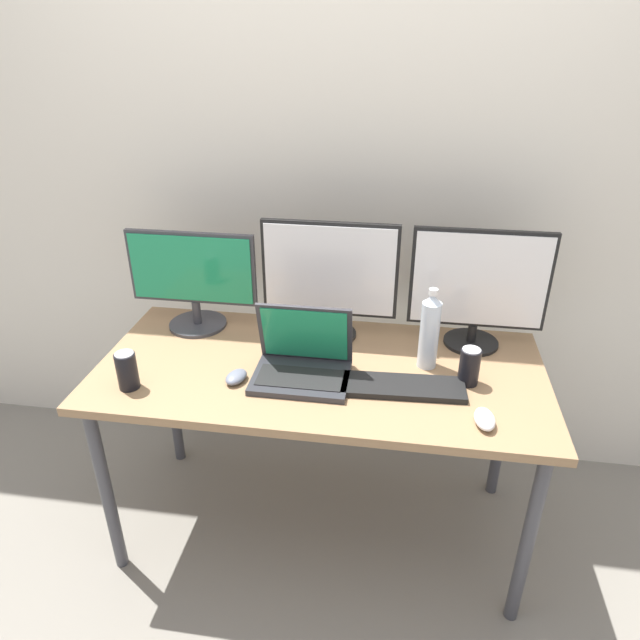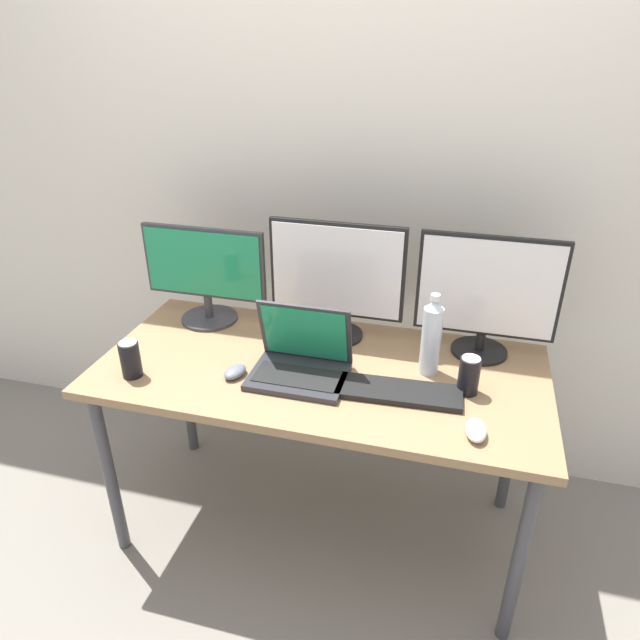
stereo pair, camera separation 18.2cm
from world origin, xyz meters
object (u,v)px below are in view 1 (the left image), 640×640
laptop_silver (302,361)px  water_bottle (429,331)px  mouse_by_laptop (485,419)px  soda_can_near_keyboard (469,366)px  monitor_right (479,287)px  keyboard_main (402,387)px  soda_can_by_laptop (127,371)px  mouse_by_keyboard (236,377)px  monitor_center (330,277)px  work_desk (320,384)px  monitor_left (193,277)px

laptop_silver → water_bottle: 0.43m
mouse_by_laptop → soda_can_near_keyboard: soda_can_near_keyboard is taller
monitor_right → keyboard_main: bearing=-126.0°
soda_can_near_keyboard → soda_can_by_laptop: size_ratio=1.00×
laptop_silver → keyboard_main: (0.33, -0.03, -0.05)m
mouse_by_keyboard → soda_can_near_keyboard: size_ratio=0.73×
monitor_center → water_bottle: 0.40m
mouse_by_laptop → keyboard_main: bearing=144.7°
laptop_silver → water_bottle: size_ratio=1.09×
monitor_right → mouse_by_laptop: size_ratio=4.49×
work_desk → water_bottle: water_bottle is taller
mouse_by_keyboard → monitor_center: bearing=68.1°
keyboard_main → soda_can_by_laptop: size_ratio=3.17×
monitor_left → water_bottle: size_ratio=1.68×
monitor_right → water_bottle: bearing=-132.9°
mouse_by_laptop → soda_can_by_laptop: size_ratio=0.84×
keyboard_main → mouse_by_laptop: (0.24, -0.14, 0.01)m
work_desk → keyboard_main: 0.30m
work_desk → mouse_by_laptop: bearing=-24.4°
monitor_center → soda_can_by_laptop: monitor_center is taller
mouse_by_keyboard → mouse_by_laptop: (0.78, -0.11, 0.00)m
monitor_center → laptop_silver: bearing=-100.4°
keyboard_main → monitor_left: bearing=155.3°
mouse_by_keyboard → water_bottle: water_bottle is taller
soda_can_near_keyboard → mouse_by_laptop: bearing=-81.5°
work_desk → water_bottle: (0.36, 0.07, 0.20)m
work_desk → mouse_by_keyboard: size_ratio=16.47×
work_desk → monitor_right: bearing=24.8°
soda_can_by_laptop → mouse_by_keyboard: bearing=14.5°
laptop_silver → soda_can_near_keyboard: (0.54, 0.04, 0.01)m
mouse_by_laptop → water_bottle: 0.36m
work_desk → mouse_by_keyboard: bearing=-153.6°
laptop_silver → mouse_by_laptop: size_ratio=2.96×
keyboard_main → soda_can_near_keyboard: 0.23m
monitor_left → monitor_center: size_ratio=0.99×
monitor_center → water_bottle: size_ratio=1.70×
water_bottle → soda_can_by_laptop: (-0.94, -0.28, -0.07)m
water_bottle → monitor_right: bearing=47.1°
monitor_left → laptop_silver: (0.46, -0.28, -0.15)m
monitor_right → water_bottle: (-0.16, -0.17, -0.10)m
monitor_center → mouse_by_keyboard: size_ratio=5.29×
mouse_by_laptop → monitor_right: bearing=85.4°
keyboard_main → water_bottle: size_ratio=1.40×
soda_can_near_keyboard → monitor_left: bearing=166.1°
mouse_by_laptop → soda_can_by_laptop: 1.11m
work_desk → monitor_center: monitor_center is taller
mouse_by_keyboard → monitor_left: bearing=140.5°
mouse_by_keyboard → soda_can_by_laptop: (-0.33, -0.09, 0.05)m
work_desk → soda_can_near_keyboard: 0.51m
soda_can_by_laptop → monitor_right: bearing=22.2°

